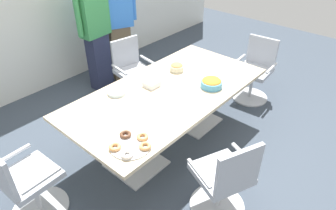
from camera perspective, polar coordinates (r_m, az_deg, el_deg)
The scene contains 13 objects.
ground_plane at distance 3.88m, azimuth 0.00°, elevation -6.80°, with size 10.00×10.00×0.01m, color #3D4754.
conference_table at distance 3.50m, azimuth 0.00°, elevation 1.02°, with size 2.40×1.20×0.75m.
office_chair_0 at distance 2.90m, azimuth 10.46°, elevation -13.94°, with size 0.71×0.71×0.91m.
office_chair_1 at distance 4.71m, azimuth 15.94°, elevation 5.83°, with size 0.58×0.58×0.91m.
office_chair_2 at distance 4.52m, azimuth -6.65°, elevation 5.78°, with size 0.62×0.62×0.91m.
office_chair_3 at distance 3.11m, azimuth -25.18°, elevation -13.32°, with size 0.57×0.57×0.91m.
person_standing_0 at distance 4.71m, azimuth -13.51°, elevation 13.61°, with size 0.61×0.26×1.82m.
person_standing_1 at distance 4.93m, azimuth -9.37°, elevation 15.43°, with size 0.59×0.38×1.88m.
snack_bowl_cookies at distance 3.82m, azimuth 1.65°, elevation 7.12°, with size 0.17×0.17×0.10m.
snack_bowl_chips_orange at distance 3.51m, azimuth 8.16°, elevation 4.16°, with size 0.25×0.25×0.11m.
donut_platter at distance 2.69m, azimuth -6.98°, elevation -7.35°, with size 0.37×0.37×0.04m.
plate_stack at distance 3.41m, azimuth -9.62°, elevation 2.33°, with size 0.20×0.20×0.04m.
napkin_pile at distance 3.50m, azimuth -3.14°, elevation 3.99°, with size 0.15×0.15×0.07m, color white.
Camera 1 is at (-2.20, -1.94, 2.53)m, focal length 32.50 mm.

